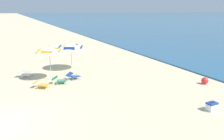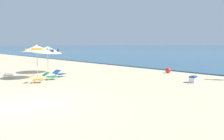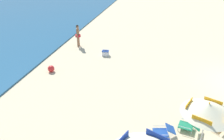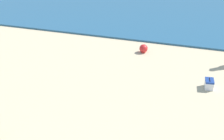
{
  "view_description": "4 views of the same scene",
  "coord_description": "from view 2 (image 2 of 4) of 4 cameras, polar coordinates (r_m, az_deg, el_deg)",
  "views": [
    {
      "loc": [
        10.15,
        0.83,
        4.54
      ],
      "look_at": [
        -2.6,
        6.15,
        1.14
      ],
      "focal_mm": 39.01,
      "sensor_mm": 36.0,
      "label": 1
    },
    {
      "loc": [
        7.95,
        -3.11,
        2.29
      ],
      "look_at": [
        -1.73,
        6.15,
        0.68
      ],
      "focal_mm": 34.01,
      "sensor_mm": 36.0,
      "label": 2
    },
    {
      "loc": [
        -13.15,
        4.82,
        7.05
      ],
      "look_at": [
        -1.88,
        7.63,
        1.01
      ],
      "focal_mm": 36.97,
      "sensor_mm": 36.0,
      "label": 3
    },
    {
      "loc": [
        1.74,
        -3.48,
        7.21
      ],
      "look_at": [
        -1.56,
        7.52,
        1.12
      ],
      "focal_mm": 53.01,
      "sensor_mm": 36.0,
      "label": 4
    }
  ],
  "objects": [
    {
      "name": "lounge_chair_facing_sea",
      "position": [
        13.53,
        -19.75,
        -2.12
      ],
      "size": [
        0.93,
        1.02,
        0.52
      ],
      "color": "gold",
      "rests_on": "ground"
    },
    {
      "name": "lounge_chair_spare_folded",
      "position": [
        15.49,
        -13.99,
        -0.83
      ],
      "size": [
        0.73,
        0.99,
        0.52
      ],
      "color": "#1E4799",
      "rests_on": "ground"
    },
    {
      "name": "ground_plane",
      "position": [
        8.84,
        -21.83,
        -8.67
      ],
      "size": [
        800.0,
        800.0,
        0.0
      ],
      "primitive_type": "plane",
      "color": "beige"
    },
    {
      "name": "beach_umbrella_striped_main",
      "position": [
        15.15,
        -19.64,
        5.51
      ],
      "size": [
        1.93,
        1.93,
        2.32
      ],
      "color": "silver",
      "rests_on": "ground"
    },
    {
      "name": "cooler_box",
      "position": [
        13.71,
        20.95,
        -2.36
      ],
      "size": [
        0.4,
        0.53,
        0.43
      ],
      "color": "white",
      "rests_on": "ground"
    },
    {
      "name": "lounge_chair_under_umbrella",
      "position": [
        15.97,
        -26.62,
        -1.11
      ],
      "size": [
        0.85,
        1.0,
        0.5
      ],
      "color": "white",
      "rests_on": "ground"
    },
    {
      "name": "beach_ball",
      "position": [
        17.69,
        14.86,
        -0.1
      ],
      "size": [
        0.43,
        0.43,
        0.43
      ],
      "primitive_type": "sphere",
      "color": "red",
      "rests_on": "ground"
    },
    {
      "name": "lounge_chair_beside_umbrella",
      "position": [
        14.44,
        -16.35,
        -1.46
      ],
      "size": [
        0.7,
        0.98,
        0.52
      ],
      "color": "#1E7F56",
      "rests_on": "ground"
    },
    {
      "name": "beach_umbrella_striped_second",
      "position": [
        18.11,
        -16.97,
        5.29
      ],
      "size": [
        3.09,
        3.07,
        2.22
      ],
      "color": "silver",
      "rests_on": "ground"
    }
  ]
}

